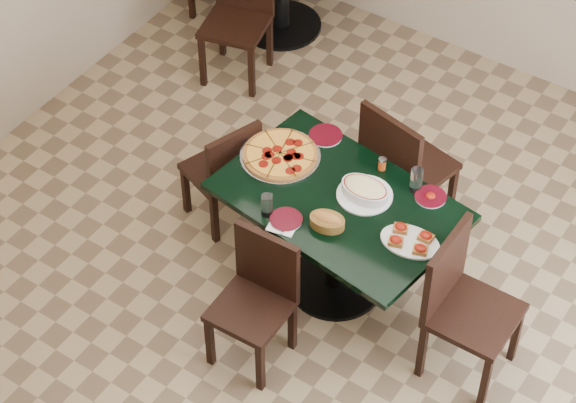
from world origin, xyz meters
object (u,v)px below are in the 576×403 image
Objects in this scene: back_chair_near at (239,9)px; lasagna_casserole at (365,190)px; chair_left at (226,170)px; chair_near at (258,293)px; bruschetta_platter at (410,240)px; main_table at (338,221)px; pepperoni_pizza at (280,155)px; bread_basket at (327,221)px; chair_far at (400,164)px; chair_right at (461,299)px.

lasagna_casserole is (1.79, -1.29, 0.27)m from back_chair_near.
chair_near is at bearing 65.15° from chair_left.
bruschetta_platter is (0.39, -0.17, -0.02)m from lasagna_casserole.
back_chair_near is at bearing 145.47° from lasagna_casserole.
pepperoni_pizza reaches higher than main_table.
bread_basket is 0.63× the size of bruschetta_platter.
chair_near is 2.66× the size of lasagna_casserole.
lasagna_casserole reaches higher than pepperoni_pizza.
bruschetta_platter is at bearing 103.32° from chair_left.
back_chair_near is at bearing 133.37° from pepperoni_pizza.
chair_far is at bearing 96.41° from lasagna_casserole.
pepperoni_pizza is (0.38, 0.03, 0.31)m from chair_left.
main_table is 0.86m from chair_right.
chair_right reaches higher than main_table.
chair_near is at bearing 93.70° from chair_far.
back_chair_near is 4.14× the size of bread_basket.
back_chair_near is 1.79m from pepperoni_pizza.
bruschetta_platter reaches higher than pepperoni_pizza.
main_table is 0.63m from chair_far.
chair_left reaches higher than main_table.
bread_basket reaches higher than bruschetta_platter.
chair_left reaches higher than bruschetta_platter.
lasagna_casserole is 0.89× the size of bruschetta_platter.
main_table is 4.54× the size of lasagna_casserole.
bruschetta_platter is (-0.36, 0.03, 0.23)m from chair_right.
main_table is 6.46× the size of bread_basket.
lasagna_casserole is 0.43m from bruschetta_platter.
chair_right is at bearing 26.67° from chair_near.
pepperoni_pizza is 0.58m from lasagna_casserole.
chair_left is at bearing -72.02° from back_chair_near.
lasagna_casserole is 0.32m from bread_basket.
main_table is at bearing 91.49° from bread_basket.
main_table is 1.56× the size of back_chair_near.
chair_far is at bearing -38.17° from back_chair_near.
chair_left is (-0.91, -0.55, -0.10)m from chair_far.
bread_basket is at bearing -57.04° from back_chair_near.
chair_far is 0.84m from bruschetta_platter.
chair_left is 2.31× the size of bruschetta_platter.
chair_right is 2.94m from back_chair_near.
main_table is at bearing 76.76° from chair_near.
chair_far is 1.16× the size of chair_near.
lasagna_casserole is at bearing 52.51° from main_table.
chair_right is 0.84m from bread_basket.
main_table is 0.54m from bruschetta_platter.
pepperoni_pizza is at bearing 175.73° from main_table.
main_table is at bearing 166.58° from bruschetta_platter.
back_chair_near is (-2.54, 1.49, -0.02)m from chair_right.
bread_basket is (0.05, -0.21, 0.22)m from main_table.
chair_far is at bearing 79.76° from chair_near.
chair_right is at bearing -11.00° from bruschetta_platter.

